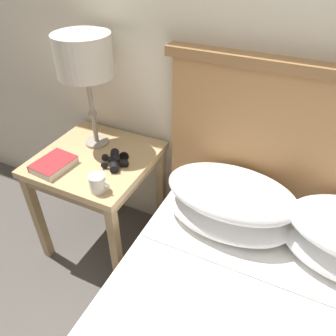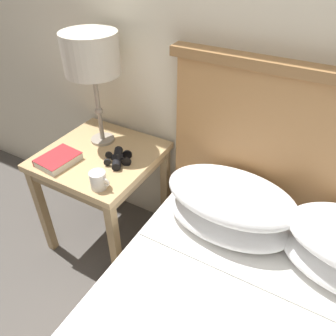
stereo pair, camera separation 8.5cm
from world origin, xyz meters
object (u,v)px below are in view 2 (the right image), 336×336
Objects in this scene: nightstand at (101,166)px; table_lamp at (91,56)px; book_on_nightstand at (58,159)px; binoculars_pair at (118,158)px; coffee_mug at (98,180)px.

nightstand is 0.57m from table_lamp.
table_lamp is 0.53m from book_on_nightstand.
table_lamp is at bearing 77.45° from book_on_nightstand.
book_on_nightstand is 0.30m from binoculars_pair.
binoculars_pair is 1.54× the size of coffee_mug.
book_on_nightstand is (-0.06, -0.28, -0.45)m from table_lamp.
nightstand is 1.10× the size of table_lamp.
coffee_mug is (0.05, -0.21, 0.02)m from binoculars_pair.
coffee_mug reaches higher than binoculars_pair.
nightstand is 4.03× the size of binoculars_pair.
coffee_mug is (0.18, -0.22, 0.13)m from nightstand.
book_on_nightstand is 0.31m from coffee_mug.
table_lamp is 2.78× the size of book_on_nightstand.
coffee_mug is (0.31, -0.05, 0.02)m from book_on_nightstand.
table_lamp is (-0.07, 0.11, 0.56)m from nightstand.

